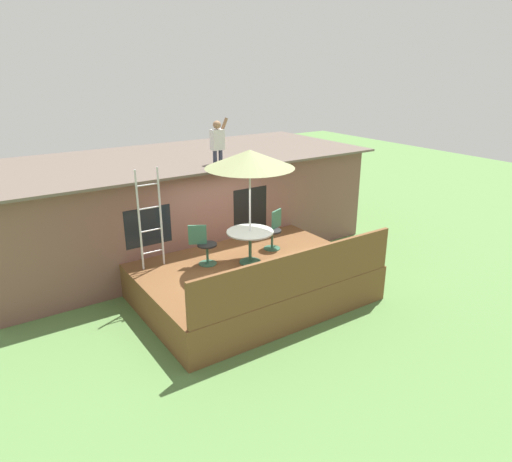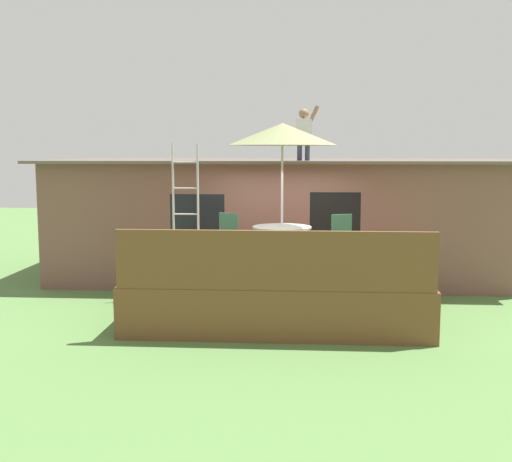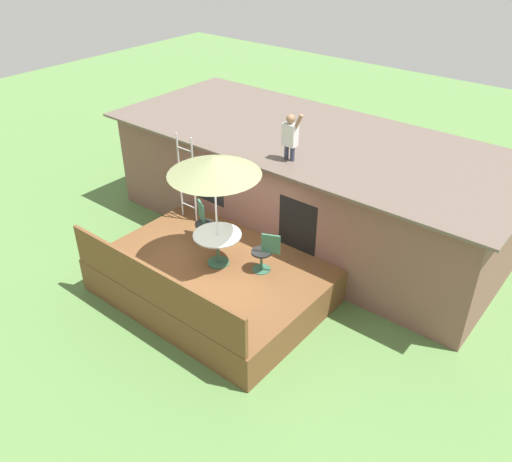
# 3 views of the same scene
# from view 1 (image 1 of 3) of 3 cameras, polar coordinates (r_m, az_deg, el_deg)

# --- Properties ---
(ground_plane) EXTENTS (40.00, 40.00, 0.00)m
(ground_plane) POSITION_cam_1_polar(r_m,az_deg,el_deg) (10.81, -0.75, -7.92)
(ground_plane) COLOR #567F42
(house) EXTENTS (10.50, 4.50, 2.67)m
(house) POSITION_cam_1_polar(r_m,az_deg,el_deg) (13.25, -9.34, 3.38)
(house) COLOR brown
(house) RESTS_ON ground
(deck) EXTENTS (4.87, 3.60, 0.80)m
(deck) POSITION_cam_1_polar(r_m,az_deg,el_deg) (10.63, -0.76, -6.01)
(deck) COLOR brown
(deck) RESTS_ON ground
(deck_railing) EXTENTS (4.77, 0.08, 0.90)m
(deck_railing) POSITION_cam_1_polar(r_m,az_deg,el_deg) (8.99, 5.36, -5.14)
(deck_railing) COLOR brown
(deck_railing) RESTS_ON deck
(patio_table) EXTENTS (1.04, 1.04, 0.74)m
(patio_table) POSITION_cam_1_polar(r_m,az_deg,el_deg) (10.32, -0.73, -0.86)
(patio_table) COLOR #33664C
(patio_table) RESTS_ON deck
(patio_umbrella) EXTENTS (1.90, 1.90, 2.54)m
(patio_umbrella) POSITION_cam_1_polar(r_m,az_deg,el_deg) (9.83, -0.77, 8.78)
(patio_umbrella) COLOR silver
(patio_umbrella) RESTS_ON deck
(step_ladder) EXTENTS (0.52, 0.04, 2.20)m
(step_ladder) POSITION_cam_1_polar(r_m,az_deg,el_deg) (10.19, -12.78, 1.42)
(step_ladder) COLOR silver
(step_ladder) RESTS_ON deck
(person_figure) EXTENTS (0.47, 0.20, 1.11)m
(person_figure) POSITION_cam_1_polar(r_m,az_deg,el_deg) (11.72, -4.70, 11.14)
(person_figure) COLOR #33384C
(person_figure) RESTS_ON house
(patio_chair_left) EXTENTS (0.58, 0.44, 0.92)m
(patio_chair_left) POSITION_cam_1_polar(r_m,az_deg,el_deg) (10.34, -6.40, -1.70)
(patio_chair_left) COLOR #33664C
(patio_chair_left) RESTS_ON deck
(patio_chair_right) EXTENTS (0.59, 0.44, 0.92)m
(patio_chair_right) POSITION_cam_1_polar(r_m,az_deg,el_deg) (11.20, 2.17, 0.12)
(patio_chair_right) COLOR #33664C
(patio_chair_right) RESTS_ON deck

